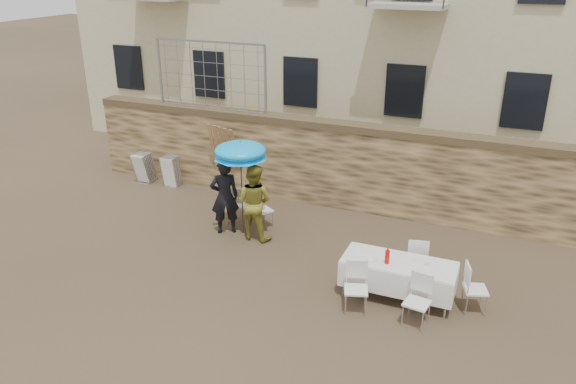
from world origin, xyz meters
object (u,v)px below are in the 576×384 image
at_px(man_suit, 225,197).
at_px(chair_stack_right, 175,169).
at_px(soda_bottle, 387,257).
at_px(table_chair_front_right, 417,302).
at_px(woman_dress, 254,202).
at_px(umbrella, 240,153).
at_px(couple_chair_right, 262,209).
at_px(table_chair_side, 476,288).
at_px(table_chair_front_left, 356,288).
at_px(chair_stack_left, 148,165).
at_px(couple_chair_left, 236,204).
at_px(table_chair_back, 417,258).
at_px(banquet_table, 399,264).

xyz_separation_m(man_suit, chair_stack_right, (-2.79, 2.11, -0.44)).
height_order(soda_bottle, table_chair_front_right, soda_bottle).
distance_m(woman_dress, chair_stack_right, 4.15).
xyz_separation_m(table_chair_front_right, chair_stack_right, (-7.64, 4.05, -0.02)).
bearing_deg(chair_stack_right, umbrella, -32.19).
xyz_separation_m(man_suit, table_chair_front_right, (4.85, -1.94, -0.42)).
bearing_deg(chair_stack_right, soda_bottle, -26.46).
xyz_separation_m(couple_chair_right, table_chair_side, (5.05, -1.64, 0.00)).
bearing_deg(couple_chair_right, man_suit, 70.10).
height_order(table_chair_front_left, table_chair_side, same).
xyz_separation_m(man_suit, table_chair_front_left, (3.75, -1.94, -0.42)).
relative_size(woman_dress, table_chair_front_left, 1.87).
xyz_separation_m(soda_bottle, table_chair_front_right, (0.70, -0.60, -0.43)).
bearing_deg(chair_stack_left, man_suit, -29.74).
distance_m(man_suit, couple_chair_left, 0.69).
relative_size(table_chair_back, chair_stack_right, 1.04).
distance_m(table_chair_front_left, table_chair_side, 2.17).
height_order(umbrella, banquet_table, umbrella).
relative_size(man_suit, table_chair_front_left, 1.88).
height_order(umbrella, couple_chair_right, umbrella).
bearing_deg(couple_chair_right, table_chair_back, -161.84).
bearing_deg(man_suit, table_chair_front_left, 117.53).
distance_m(soda_bottle, table_chair_front_left, 0.84).
distance_m(couple_chair_left, table_chair_side, 5.98).
height_order(table_chair_side, chair_stack_left, table_chair_side).
distance_m(couple_chair_left, couple_chair_right, 0.70).
relative_size(soda_bottle, table_chair_front_right, 0.27).
bearing_deg(umbrella, man_suit, -165.96).
bearing_deg(chair_stack_left, banquet_table, -22.34).
relative_size(couple_chair_right, chair_stack_right, 1.04).
xyz_separation_m(couple_chair_left, table_chair_front_left, (3.75, -2.49, 0.00)).
xyz_separation_m(man_suit, soda_bottle, (4.15, -1.34, 0.00)).
height_order(soda_bottle, table_chair_side, soda_bottle).
relative_size(woman_dress, table_chair_front_right, 1.87).
relative_size(woman_dress, table_chair_back, 1.87).
bearing_deg(table_chair_side, soda_bottle, 81.13).
height_order(table_chair_front_right, chair_stack_right, table_chair_front_right).
xyz_separation_m(banquet_table, table_chair_front_right, (0.50, -0.75, -0.25)).
bearing_deg(woman_dress, soda_bottle, 160.58).
bearing_deg(chair_stack_left, soda_bottle, -23.77).
distance_m(man_suit, chair_stack_left, 4.28).
height_order(woman_dress, table_chair_front_left, woman_dress).
distance_m(table_chair_front_right, chair_stack_right, 8.65).
height_order(couple_chair_left, soda_bottle, soda_bottle).
relative_size(banquet_table, table_chair_back, 2.19).
height_order(man_suit, couple_chair_left, man_suit).
xyz_separation_m(soda_bottle, table_chair_side, (1.60, 0.25, -0.43)).
height_order(table_chair_front_right, table_chair_back, same).
relative_size(umbrella, table_chair_back, 2.18).
bearing_deg(man_suit, woman_dress, 144.95).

